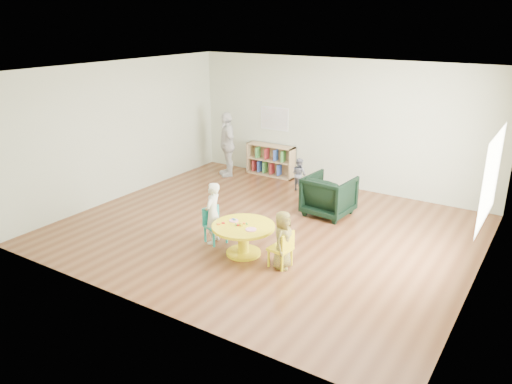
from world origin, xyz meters
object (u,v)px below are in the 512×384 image
activity_table (243,234)px  armchair (329,195)px  toddler (299,174)px  bookshelf (271,160)px  kid_chair_left (214,224)px  child_right (283,240)px  kid_chair_right (283,248)px  child_left (213,213)px  adult_caretaker (227,144)px

activity_table → armchair: size_ratio=1.17×
armchair → toddler: 1.51m
bookshelf → toddler: (1.09, -0.63, -0.00)m
kid_chair_left → bookshelf: bearing=-144.6°
child_right → kid_chair_right: bearing=4.0°
kid_chair_left → child_left: bearing=26.3°
kid_chair_left → toddler: (-0.04, 3.12, 0.04)m
adult_caretaker → toddler: bearing=38.5°
activity_table → child_left: (-0.68, 0.10, 0.18)m
kid_chair_right → bookshelf: bookshelf is taller
kid_chair_right → adult_caretaker: adult_caretaker is taller
child_right → bookshelf: bearing=23.3°
kid_chair_right → child_left: bearing=90.3°
kid_chair_left → kid_chair_right: (1.43, -0.17, -0.01)m
activity_table → bookshelf: 4.28m
child_left → adult_caretaker: (-2.00, 3.21, 0.24)m
kid_chair_left → armchair: (1.12, 2.15, 0.07)m
kid_chair_right → child_right: 0.14m
child_right → child_left: bearing=74.4°
activity_table → adult_caretaker: bearing=129.1°
kid_chair_left → child_right: bearing=101.5°
child_left → adult_caretaker: size_ratio=0.69×
armchair → child_left: (-1.11, -2.19, 0.14)m
kid_chair_left → child_left: 0.21m
child_right → toddler: size_ratio=1.25×
armchair → adult_caretaker: bearing=-13.6°
bookshelf → child_left: 3.95m
bookshelf → child_left: child_left is taller
kid_chair_left → child_right: size_ratio=0.67×
child_right → adult_caretaker: 4.80m
armchair → activity_table: bearing=83.7°
kid_chair_left → adult_caretaker: (-2.00, 3.17, 0.44)m
adult_caretaker → child_left: bearing=-18.0°
child_left → child_right: 1.43m
kid_chair_right → toddler: (-1.46, 3.29, 0.05)m
bookshelf → toddler: 1.26m
child_left → toddler: size_ratio=1.46×
child_right → toddler: bearing=14.1°
armchair → child_right: (0.31, -2.33, 0.06)m
activity_table → child_left: bearing=171.8°
bookshelf → child_right: child_right is taller
kid_chair_left → child_right: child_right is taller
kid_chair_left → adult_caretaker: adult_caretaker is taller
armchair → child_right: bearing=102.0°
child_left → child_right: size_ratio=1.16×
armchair → child_right: size_ratio=0.94×
kid_chair_right → child_left: 1.44m
kid_chair_left → kid_chair_right: size_ratio=1.04×
kid_chair_right → toddler: size_ratio=0.80×
child_left → activity_table: bearing=69.8°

